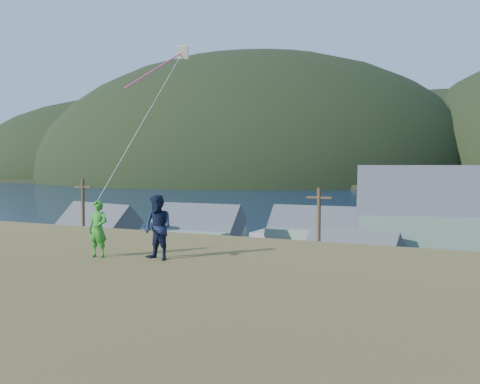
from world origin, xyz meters
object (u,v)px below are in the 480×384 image
object	(u,v)px
shed_palegreen_far	(314,233)
kite_flyer_navy	(158,227)
wharf	(360,235)
shed_teal	(93,237)
shed_white	(350,264)
shed_palegreen_near	(193,236)
kite_flyer_green	(98,229)

from	to	relation	value
shed_palegreen_far	kite_flyer_navy	distance (m)	43.46
kite_flyer_navy	shed_palegreen_far	bearing A→B (deg)	112.31
wharf	shed_palegreen_far	bearing A→B (deg)	-95.03
shed_teal	shed_white	bearing A→B (deg)	12.46
shed_palegreen_near	shed_palegreen_far	distance (m)	13.04
shed_palegreen_far	kite_flyer_green	size ratio (longest dim) A/B	5.96
shed_palegreen_near	shed_white	size ratio (longest dim) A/B	1.24
shed_teal	shed_palegreen_near	bearing A→B (deg)	47.05
shed_white	shed_palegreen_far	world-z (taller)	shed_palegreen_far
shed_white	shed_palegreen_far	size ratio (longest dim) A/B	0.81
wharf	shed_palegreen_far	size ratio (longest dim) A/B	2.64
shed_teal	shed_white	size ratio (longest dim) A/B	1.31
shed_teal	kite_flyer_navy	world-z (taller)	kite_flyer_navy
wharf	kite_flyer_green	distance (m)	59.06
shed_teal	kite_flyer_navy	size ratio (longest dim) A/B	5.67
shed_white	shed_teal	bearing A→B (deg)	-172.45
wharf	shed_palegreen_near	world-z (taller)	shed_palegreen_near
wharf	kite_flyer_navy	bearing A→B (deg)	-82.76
wharf	shed_palegreen_far	distance (m)	15.90
shed_palegreen_near	shed_palegreen_far	world-z (taller)	shed_palegreen_near
shed_palegreen_near	shed_palegreen_far	bearing A→B (deg)	37.55
shed_palegreen_far	shed_white	bearing A→B (deg)	-63.88
shed_white	kite_flyer_navy	xyz separation A→B (m)	(1.35, -27.92, 5.88)
shed_palegreen_far	kite_flyer_green	xyz separation A→B (m)	(6.94, -42.60, 5.51)
wharf	shed_white	bearing A→B (deg)	-78.66
shed_teal	kite_flyer_navy	xyz separation A→B (m)	(27.14, -28.54, 5.42)
shed_teal	kite_flyer_green	distance (m)	38.83
shed_palegreen_far	kite_flyer_green	bearing A→B (deg)	-81.99
wharf	shed_palegreen_near	size ratio (longest dim) A/B	2.63
shed_palegreen_near	shed_white	xyz separation A→B (m)	(17.50, -6.04, -0.42)
shed_white	kite_flyer_green	distance (m)	28.91
wharf	kite_flyer_green	size ratio (longest dim) A/B	15.75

